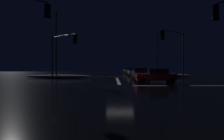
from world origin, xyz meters
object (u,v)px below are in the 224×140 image
object	(u,v)px
streetlamp_right_far	(158,50)
sedan_black	(130,71)
traffic_signal_nw	(63,48)
traffic_signal_sw	(12,23)
sedan_red_crossing	(157,76)
sedan_blue	(141,74)
sedan_gray	(139,73)
sedan_silver	(134,72)
streetlamp_left_near	(57,40)
sedan_green	(132,71)
traffic_signal_ne	(176,45)
sedan_white	(128,70)

from	to	relation	value
streetlamp_right_far	sedan_black	bearing A→B (deg)	145.15
traffic_signal_nw	traffic_signal_sw	world-z (taller)	traffic_signal_sw
sedan_red_crossing	streetlamp_right_far	world-z (taller)	streetlamp_right_far
sedan_blue	traffic_signal_nw	world-z (taller)	traffic_signal_nw
sedan_gray	sedan_silver	xyz separation A→B (m)	(-0.28, 6.05, 0.00)
streetlamp_left_near	sedan_silver	bearing A→B (deg)	34.78
sedan_red_crossing	traffic_signal_sw	size ratio (longest dim) A/B	0.66
sedan_gray	streetlamp_right_far	world-z (taller)	streetlamp_right_far
sedan_gray	traffic_signal_nw	world-z (taller)	traffic_signal_nw
sedan_silver	sedan_green	size ratio (longest dim) A/B	1.00
traffic_signal_ne	streetlamp_left_near	xyz separation A→B (m)	(-16.05, 6.66, 1.42)
sedan_blue	sedan_gray	xyz separation A→B (m)	(0.41, 5.87, 0.00)
sedan_gray	traffic_signal_sw	xyz separation A→B (m)	(-10.60, -23.21, 3.75)
sedan_white	traffic_signal_nw	world-z (taller)	traffic_signal_nw
traffic_signal_nw	sedan_red_crossing	bearing A→B (deg)	-17.52
sedan_blue	streetlamp_left_near	world-z (taller)	streetlamp_left_near
traffic_signal_ne	traffic_signal_nw	world-z (taller)	traffic_signal_ne
sedan_silver	sedan_black	bearing A→B (deg)	89.78
sedan_green	traffic_signal_nw	world-z (taller)	traffic_signal_nw
sedan_silver	traffic_signal_sw	size ratio (longest dim) A/B	0.66
sedan_white	traffic_signal_nw	distance (m)	35.05
sedan_blue	sedan_green	xyz separation A→B (m)	(0.12, 17.95, 0.00)
sedan_black	sedan_gray	bearing A→B (deg)	-89.22
sedan_black	sedan_white	xyz separation A→B (m)	(-0.00, 6.57, 0.00)
streetlamp_left_near	sedan_blue	bearing A→B (deg)	-15.44
traffic_signal_sw	sedan_gray	bearing A→B (deg)	65.46
traffic_signal_ne	traffic_signal_sw	world-z (taller)	traffic_signal_sw
traffic_signal_sw	streetlamp_left_near	bearing A→B (deg)	95.53
traffic_signal_ne	streetlamp_right_far	bearing A→B (deg)	84.56
sedan_green	traffic_signal_sw	distance (m)	36.95
sedan_gray	sedan_silver	world-z (taller)	same
sedan_silver	sedan_white	bearing A→B (deg)	89.87
sedan_silver	sedan_green	distance (m)	6.02
sedan_red_crossing	streetlamp_left_near	distance (m)	17.33
traffic_signal_ne	traffic_signal_nw	bearing A→B (deg)	-179.60
traffic_signal_ne	streetlamp_right_far	world-z (taller)	streetlamp_right_far
sedan_blue	sedan_silver	size ratio (longest dim) A/B	1.00
sedan_red_crossing	streetlamp_left_near	size ratio (longest dim) A/B	0.43
sedan_red_crossing	streetlamp_right_far	bearing A→B (deg)	78.97
sedan_black	sedan_red_crossing	world-z (taller)	same
sedan_gray	sedan_white	distance (m)	24.14
sedan_white	traffic_signal_ne	size ratio (longest dim) A/B	0.69
traffic_signal_ne	streetlamp_right_far	xyz separation A→B (m)	(2.16, 22.66, 0.88)
sedan_gray	sedan_black	distance (m)	17.57
sedan_green	traffic_signal_ne	size ratio (longest dim) A/B	0.69
sedan_white	traffic_signal_ne	world-z (taller)	traffic_signal_ne
sedan_green	traffic_signal_sw	bearing A→B (deg)	-106.28
sedan_silver	streetlamp_right_far	xyz separation A→B (m)	(5.89, 7.44, 4.45)
streetlamp_left_near	streetlamp_right_far	distance (m)	24.25
traffic_signal_ne	streetlamp_left_near	bearing A→B (deg)	157.47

